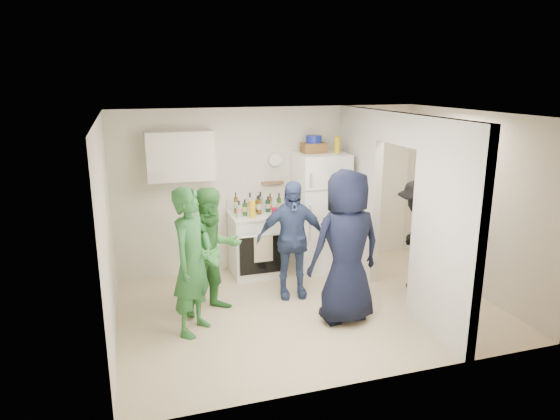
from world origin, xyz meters
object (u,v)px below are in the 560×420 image
object	(u,v)px
stove	(257,244)
blue_bowl	(314,139)
fridge	(320,212)
person_green_left	(192,262)
person_navy	(346,247)
person_green_center	(213,251)
wicker_basket	(314,148)
yellow_cup_stack_top	(337,145)
person_denim	(291,239)
person_nook	(417,237)

from	to	relation	value
stove	blue_bowl	xyz separation A→B (m)	(0.90, 0.02, 1.55)
fridge	person_green_left	world-z (taller)	fridge
person_navy	person_green_center	bearing A→B (deg)	-29.82
wicker_basket	yellow_cup_stack_top	size ratio (longest dim) A/B	1.40
person_denim	person_navy	world-z (taller)	person_navy
stove	yellow_cup_stack_top	distance (m)	1.92
stove	person_denim	xyz separation A→B (m)	(0.24, -0.91, 0.33)
person_green_center	person_denim	xyz separation A→B (m)	(1.09, 0.17, -0.01)
person_green_center	person_navy	distance (m)	1.66
blue_bowl	stove	bearing A→B (deg)	-178.73
person_navy	fridge	bearing A→B (deg)	-106.21
person_green_left	wicker_basket	bearing A→B (deg)	-14.47
person_green_center	fridge	bearing A→B (deg)	10.36
person_denim	person_nook	bearing A→B (deg)	-4.11
yellow_cup_stack_top	person_navy	size ratio (longest dim) A/B	0.13
wicker_basket	person_green_center	world-z (taller)	wicker_basket
stove	person_green_center	xyz separation A→B (m)	(-0.85, -1.08, 0.34)
fridge	person_navy	bearing A→B (deg)	-101.33
fridge	person_green_left	distance (m)	2.64
stove	person_denim	bearing A→B (deg)	-74.95
person_green_center	person_nook	world-z (taller)	person_green_center
fridge	person_green_center	size ratio (longest dim) A/B	1.12
person_denim	person_nook	distance (m)	1.75
wicker_basket	person_nook	xyz separation A→B (m)	(1.06, -1.29, -1.11)
fridge	wicker_basket	distance (m)	0.99
stove	person_green_left	bearing A→B (deg)	-127.21
person_green_left	fridge	bearing A→B (deg)	-16.64
wicker_basket	person_green_center	size ratio (longest dim) A/B	0.21
person_nook	person_green_left	bearing A→B (deg)	-61.58
person_green_center	person_navy	size ratio (longest dim) A/B	0.86
person_denim	person_green_left	bearing A→B (deg)	-148.46
stove	yellow_cup_stack_top	bearing A→B (deg)	-6.08
yellow_cup_stack_top	person_navy	world-z (taller)	yellow_cup_stack_top
fridge	yellow_cup_stack_top	bearing A→B (deg)	-24.44
person_navy	blue_bowl	bearing A→B (deg)	-102.81
blue_bowl	person_nook	world-z (taller)	blue_bowl
person_green_center	person_navy	bearing A→B (deg)	-44.26
person_denim	person_nook	world-z (taller)	person_denim
fridge	person_denim	world-z (taller)	fridge
blue_bowl	person_green_center	distance (m)	2.40
stove	blue_bowl	distance (m)	1.79
person_green_left	person_denim	size ratio (longest dim) A/B	1.08
stove	person_navy	size ratio (longest dim) A/B	0.51
fridge	person_navy	size ratio (longest dim) A/B	0.96
person_navy	person_nook	world-z (taller)	person_navy
person_green_center	yellow_cup_stack_top	bearing A→B (deg)	5.43
blue_bowl	person_navy	size ratio (longest dim) A/B	0.13
blue_bowl	person_navy	world-z (taller)	blue_bowl
person_green_left	person_navy	size ratio (longest dim) A/B	0.92
yellow_cup_stack_top	person_green_left	size ratio (longest dim) A/B	0.14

